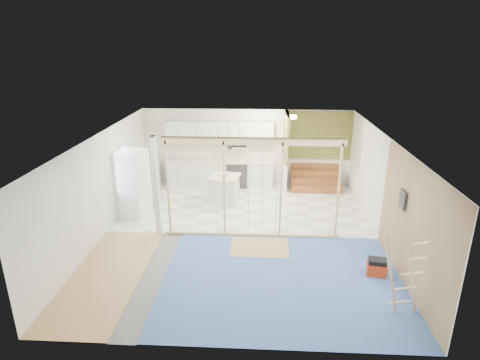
# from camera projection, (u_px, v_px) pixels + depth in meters

# --- Properties ---
(room) EXTENTS (7.01, 8.01, 2.61)m
(room) POSITION_uv_depth(u_px,v_px,m) (240.00, 189.00, 9.87)
(room) COLOR slate
(room) RESTS_ON ground
(floor_overlays) EXTENTS (7.00, 8.00, 0.03)m
(floor_overlays) POSITION_uv_depth(u_px,v_px,m) (243.00, 234.00, 10.35)
(floor_overlays) COLOR white
(floor_overlays) RESTS_ON room
(stud_frame) EXTENTS (4.66, 0.14, 2.60)m
(stud_frame) POSITION_uv_depth(u_px,v_px,m) (229.00, 177.00, 9.78)
(stud_frame) COLOR tan
(stud_frame) RESTS_ON room
(base_cabinets) EXTENTS (4.45, 2.24, 0.93)m
(base_cabinets) POSITION_uv_depth(u_px,v_px,m) (198.00, 176.00, 13.40)
(base_cabinets) COLOR white
(base_cabinets) RESTS_ON room
(upper_cabinets) EXTENTS (3.60, 0.41, 0.85)m
(upper_cabinets) POSITION_uv_depth(u_px,v_px,m) (221.00, 133.00, 13.34)
(upper_cabinets) COLOR white
(upper_cabinets) RESTS_ON room
(green_partition) EXTENTS (2.25, 1.51, 2.60)m
(green_partition) POSITION_uv_depth(u_px,v_px,m) (307.00, 161.00, 13.33)
(green_partition) COLOR olive
(green_partition) RESTS_ON room
(pot_rack) EXTENTS (0.52, 0.52, 0.72)m
(pot_rack) POSITION_uv_depth(u_px,v_px,m) (233.00, 142.00, 11.44)
(pot_rack) COLOR black
(pot_rack) RESTS_ON room
(sheathing_panel) EXTENTS (0.02, 4.00, 2.60)m
(sheathing_panel) POSITION_uv_depth(u_px,v_px,m) (413.00, 228.00, 7.81)
(sheathing_panel) COLOR tan
(sheathing_panel) RESTS_ON room
(electrical_panel) EXTENTS (0.04, 0.30, 0.40)m
(electrical_panel) POSITION_uv_depth(u_px,v_px,m) (403.00, 200.00, 8.26)
(electrical_panel) COLOR #353539
(electrical_panel) RESTS_ON room
(ceiling_light) EXTENTS (0.32, 0.32, 0.08)m
(ceiling_light) POSITION_uv_depth(u_px,v_px,m) (291.00, 117.00, 12.21)
(ceiling_light) COLOR #FFEABF
(ceiling_light) RESTS_ON room
(fridge) EXTENTS (0.97, 0.95, 1.92)m
(fridge) POSITION_uv_depth(u_px,v_px,m) (132.00, 184.00, 11.19)
(fridge) COLOR white
(fridge) RESTS_ON room
(island) EXTENTS (0.98, 0.98, 0.86)m
(island) POSITION_uv_depth(u_px,v_px,m) (225.00, 189.00, 12.30)
(island) COLOR silver
(island) RESTS_ON room
(bowl) EXTENTS (0.33, 0.33, 0.06)m
(bowl) POSITION_uv_depth(u_px,v_px,m) (225.00, 174.00, 12.23)
(bowl) COLOR white
(bowl) RESTS_ON island
(soap_bottle_a) EXTENTS (0.13, 0.13, 0.31)m
(soap_bottle_a) POSITION_uv_depth(u_px,v_px,m) (175.00, 156.00, 13.44)
(soap_bottle_a) COLOR #9EA5B0
(soap_bottle_a) RESTS_ON base_cabinets
(soap_bottle_b) EXTENTS (0.10, 0.10, 0.19)m
(soap_bottle_b) POSITION_uv_depth(u_px,v_px,m) (267.00, 159.00, 13.34)
(soap_bottle_b) COLOR white
(soap_bottle_b) RESTS_ON base_cabinets
(toolbox) EXTENTS (0.45, 0.37, 0.38)m
(toolbox) POSITION_uv_depth(u_px,v_px,m) (377.00, 268.00, 8.53)
(toolbox) COLOR #B53210
(toolbox) RESTS_ON room
(ladder) EXTENTS (0.86, 0.05, 1.60)m
(ladder) POSITION_uv_depth(u_px,v_px,m) (404.00, 274.00, 7.13)
(ladder) COLOR #E1B589
(ladder) RESTS_ON room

